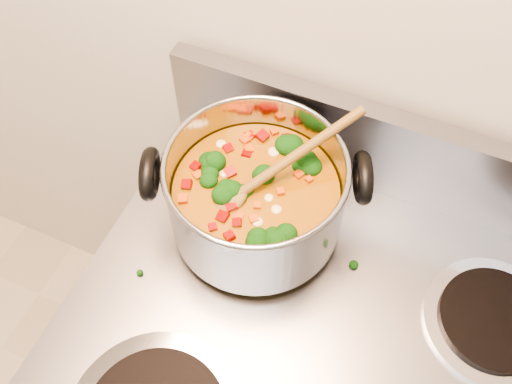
% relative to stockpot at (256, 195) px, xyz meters
% --- Properties ---
extents(stockpot, '(0.31, 0.25, 0.15)m').
position_rel_stockpot_xyz_m(stockpot, '(0.00, 0.00, 0.00)').
color(stockpot, '#9B9CA3').
rests_on(stockpot, electric_range).
extents(wooden_spoon, '(0.17, 0.21, 0.10)m').
position_rel_stockpot_xyz_m(wooden_spoon, '(0.01, 0.01, 0.04)').
color(wooden_spoon, brown).
rests_on(wooden_spoon, stockpot).
extents(cooktop_crumbs, '(0.28, 0.04, 0.01)m').
position_rel_stockpot_xyz_m(cooktop_crumbs, '(0.08, 0.11, -0.08)').
color(cooktop_crumbs, black).
rests_on(cooktop_crumbs, electric_range).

